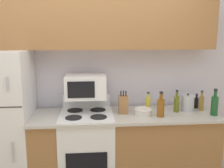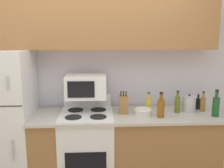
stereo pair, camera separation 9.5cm
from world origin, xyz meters
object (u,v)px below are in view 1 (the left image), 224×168
object	(u,v)px
kettle	(188,103)
bottle_olive_oil	(176,103)
stove	(87,151)
bottle_soy_sauce	(196,102)
knife_block	(123,104)
microwave	(86,86)
bottle_cooking_spray	(148,103)
refrigerator	(0,126)
bottle_vinegar	(201,103)
bowl	(143,112)
bottle_whiskey	(161,107)
bottle_wine_green	(215,105)

from	to	relation	value
kettle	bottle_olive_oil	bearing A→B (deg)	-167.15
stove	bottle_soy_sauce	xyz separation A→B (m)	(1.34, 0.15, 0.52)
bottle_soy_sauce	kettle	world-z (taller)	kettle
knife_block	kettle	bearing A→B (deg)	2.41
microwave	bottle_olive_oil	size ratio (longest dim) A/B	1.75
bottle_soy_sauce	bottle_cooking_spray	world-z (taller)	bottle_cooking_spray
microwave	refrigerator	bearing A→B (deg)	-174.84
refrigerator	stove	xyz separation A→B (m)	(0.96, -0.02, -0.34)
knife_block	bottle_vinegar	size ratio (longest dim) A/B	1.10
refrigerator	knife_block	xyz separation A→B (m)	(1.38, -0.00, 0.21)
microwave	knife_block	bearing A→B (deg)	-12.00
bottle_cooking_spray	bottle_soy_sauce	bearing A→B (deg)	2.99
refrigerator	bowl	distance (m)	1.60
refrigerator	bowl	world-z (taller)	refrigerator
stove	bottle_olive_oil	distance (m)	1.18
stove	bottle_soy_sauce	size ratio (longest dim) A/B	6.14
kettle	bottle_cooking_spray	bearing A→B (deg)	172.17
bottle_soy_sauce	bottle_whiskey	xyz separation A→B (m)	(-0.53, -0.29, 0.04)
stove	bowl	xyz separation A→B (m)	(0.63, -0.07, 0.49)
bottle_soy_sauce	bottle_olive_oil	bearing A→B (deg)	-156.43
knife_block	bottle_cooking_spray	distance (m)	0.32
bottle_soy_sauce	bottle_vinegar	distance (m)	0.10
microwave	kettle	xyz separation A→B (m)	(1.19, -0.06, -0.21)
bowl	bottle_cooking_spray	xyz separation A→B (m)	(0.10, 0.19, 0.05)
refrigerator	knife_block	bearing A→B (deg)	-0.15
kettle	bottle_soy_sauce	bearing A→B (deg)	32.79
bottle_olive_oil	kettle	size ratio (longest dim) A/B	1.24
bottle_vinegar	refrigerator	bearing A→B (deg)	-179.41
refrigerator	kettle	world-z (taller)	refrigerator
bottle_wine_green	bottle_cooking_spray	size ratio (longest dim) A/B	1.36
knife_block	bowl	distance (m)	0.24
bottle_wine_green	bottle_whiskey	bearing A→B (deg)	-179.93
bottle_vinegar	kettle	bearing A→B (deg)	178.18
bottle_olive_oil	kettle	distance (m)	0.15
refrigerator	stove	size ratio (longest dim) A/B	1.50
microwave	bottle_whiskey	size ratio (longest dim) A/B	1.62
bottle_wine_green	bottle_vinegar	world-z (taller)	bottle_wine_green
bowl	bottle_olive_oil	xyz separation A→B (m)	(0.41, 0.09, 0.06)
bottle_olive_oil	bottle_whiskey	distance (m)	0.28
bottle_soy_sauce	kettle	bearing A→B (deg)	-147.21
microwave	bowl	size ratio (longest dim) A/B	2.33
bottle_wine_green	kettle	size ratio (longest dim) A/B	1.43
microwave	bottle_vinegar	bearing A→B (deg)	-2.65
bowl	bottle_vinegar	bearing A→B (deg)	9.37
bowl	bottle_cooking_spray	world-z (taller)	bottle_cooking_spray
bottle_soy_sauce	bottle_wine_green	bearing A→B (deg)	-73.64
knife_block	bottle_soy_sauce	world-z (taller)	knife_block
stove	bowl	world-z (taller)	stove
refrigerator	bowl	size ratio (longest dim) A/B	8.50
bottle_olive_oil	refrigerator	bearing A→B (deg)	179.86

